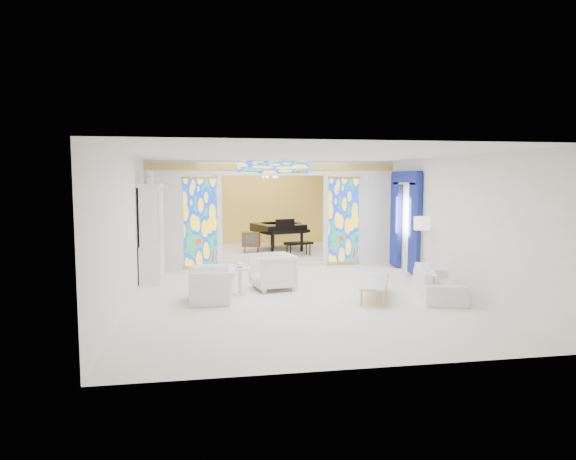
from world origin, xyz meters
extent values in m
plane|color=silver|center=(0.00, 0.00, 0.00)|extent=(12.00, 12.00, 0.00)
cube|color=white|center=(0.00, 0.00, 3.00)|extent=(7.00, 12.00, 0.02)
cube|color=white|center=(0.00, 6.00, 1.50)|extent=(7.00, 0.02, 3.00)
cube|color=white|center=(0.00, -6.00, 1.50)|extent=(7.00, 0.02, 3.00)
cube|color=white|center=(-3.50, 0.00, 1.50)|extent=(0.02, 12.00, 3.00)
cube|color=white|center=(3.50, 0.00, 1.50)|extent=(0.02, 12.00, 3.00)
cube|color=white|center=(-2.50, 2.00, 1.50)|extent=(2.00, 0.18, 3.00)
cube|color=white|center=(2.50, 2.00, 1.50)|extent=(2.00, 0.18, 3.00)
cube|color=white|center=(0.00, 2.00, 2.80)|extent=(3.00, 0.18, 0.40)
cube|color=white|center=(-1.50, 1.90, 1.30)|extent=(0.12, 0.06, 2.60)
cube|color=white|center=(1.50, 1.90, 1.30)|extent=(0.12, 0.06, 2.60)
cube|color=white|center=(0.00, 1.90, 2.65)|extent=(3.24, 0.06, 0.12)
cube|color=#D8C651|center=(0.00, 1.90, 2.82)|extent=(7.00, 0.05, 0.18)
cube|color=gold|center=(-2.03, 1.89, 1.30)|extent=(0.90, 0.04, 2.40)
cube|color=gold|center=(2.03, 1.89, 1.30)|extent=(0.90, 0.04, 2.40)
cube|color=gold|center=(0.00, 1.89, 2.82)|extent=(2.00, 0.04, 0.34)
cube|color=silver|center=(0.00, 4.10, 0.09)|extent=(6.80, 3.80, 0.18)
cube|color=#E1C04E|center=(0.00, 5.88, 1.50)|extent=(6.70, 0.10, 2.90)
cylinder|color=gold|center=(0.20, 4.00, 2.55)|extent=(0.48, 0.48, 0.30)
cube|color=navy|center=(3.40, 0.05, 1.35)|extent=(0.12, 0.55, 2.60)
cube|color=navy|center=(3.40, 1.35, 1.35)|extent=(0.12, 0.55, 2.60)
cube|color=navy|center=(3.40, 0.70, 2.55)|extent=(0.14, 1.70, 0.30)
cube|color=#DBC14D|center=(3.40, 0.70, 2.38)|extent=(0.12, 1.50, 0.06)
cube|color=white|center=(-3.22, 0.60, 0.45)|extent=(0.50, 1.40, 0.90)
cube|color=white|center=(-3.22, 0.60, 1.60)|extent=(0.44, 1.30, 1.40)
cube|color=white|center=(-2.99, 0.60, 1.60)|extent=(0.01, 1.20, 1.30)
cube|color=white|center=(-3.22, 0.60, 2.34)|extent=(0.56, 1.46, 0.08)
cylinder|color=white|center=(-3.22, 0.25, 2.46)|extent=(0.22, 0.22, 0.16)
sphere|color=white|center=(-3.22, 0.25, 2.62)|extent=(0.20, 0.20, 0.20)
imported|color=white|center=(-1.83, -1.92, 0.34)|extent=(0.95, 1.08, 0.69)
imported|color=white|center=(-0.44, -0.97, 0.41)|extent=(1.07, 1.05, 0.82)
imported|color=silver|center=(2.95, -2.27, 0.31)|extent=(1.39, 2.24, 0.61)
cylinder|color=white|center=(-1.21, -1.34, 0.57)|extent=(0.51, 0.51, 0.03)
cylinder|color=white|center=(-1.21, -1.34, 0.29)|extent=(0.08, 0.08, 0.55)
cylinder|color=white|center=(-1.21, -1.34, 0.01)|extent=(0.34, 0.34, 0.03)
imported|color=white|center=(-1.21, -1.34, 0.68)|extent=(0.23, 0.23, 0.18)
cube|color=white|center=(1.55, -2.21, 0.36)|extent=(1.09, 1.71, 0.04)
cube|color=gold|center=(1.55, -2.21, 0.34)|extent=(1.13, 1.75, 0.03)
cube|color=gold|center=(1.05, -2.85, 0.17)|extent=(0.05, 0.05, 0.34)
cube|color=gold|center=(1.44, -3.02, 0.17)|extent=(0.05, 0.05, 0.34)
cube|color=gold|center=(1.66, -1.41, 0.17)|extent=(0.05, 0.05, 0.34)
cube|color=gold|center=(2.05, -1.57, 0.17)|extent=(0.05, 0.05, 0.34)
cylinder|color=gold|center=(3.20, -0.82, 0.01)|extent=(0.33, 0.33, 0.03)
cylinder|color=gold|center=(3.20, -0.82, 0.73)|extent=(0.04, 0.04, 1.46)
cylinder|color=silver|center=(3.20, -0.82, 1.44)|extent=(0.47, 0.47, 0.31)
cube|color=black|center=(0.46, 4.11, 0.90)|extent=(1.75, 1.81, 0.27)
cylinder|color=black|center=(0.63, 4.51, 0.90)|extent=(1.71, 1.71, 0.27)
cube|color=black|center=(0.71, 3.29, 0.86)|extent=(1.31, 0.65, 0.09)
cube|color=silver|center=(0.73, 3.22, 0.88)|extent=(1.16, 0.44, 0.03)
cube|color=black|center=(0.61, 3.61, 1.11)|extent=(0.64, 0.22, 0.24)
cube|color=black|center=(0.88, 2.75, 0.56)|extent=(0.91, 0.57, 0.08)
cylinder|color=black|center=(0.16, 3.32, 0.47)|extent=(0.12, 0.12, 0.59)
cylinder|color=black|center=(1.15, 3.63, 0.47)|extent=(0.12, 0.12, 0.59)
cylinder|color=black|center=(0.38, 4.68, 0.47)|extent=(0.12, 0.12, 0.59)
cube|color=#53321E|center=(-0.46, 3.66, 0.60)|extent=(0.62, 0.48, 0.44)
cube|color=#3B413D|center=(-0.51, 3.48, 0.62)|extent=(0.35, 0.10, 0.28)
cone|color=#53321E|center=(-0.70, 3.58, 0.28)|extent=(0.04, 0.04, 0.19)
cone|color=#53321E|center=(-0.29, 3.49, 0.28)|extent=(0.04, 0.04, 0.19)
cone|color=#53321E|center=(-0.64, 3.84, 0.28)|extent=(0.04, 0.04, 0.19)
cone|color=#53321E|center=(-0.23, 3.75, 0.28)|extent=(0.04, 0.04, 0.19)
camera|label=1|loc=(-2.05, -12.32, 2.52)|focal=32.00mm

